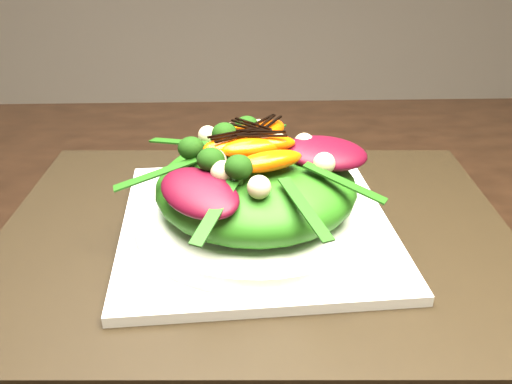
{
  "coord_description": "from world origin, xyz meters",
  "views": [
    {
      "loc": [
        -0.22,
        -0.43,
        1.05
      ],
      "look_at": [
        -0.2,
        0.04,
        0.8
      ],
      "focal_mm": 38.0,
      "sensor_mm": 36.0,
      "label": 1
    }
  ],
  "objects_px": {
    "placemat": "(256,231)",
    "lettuce_mound": "(256,186)",
    "orange_segment": "(249,144)",
    "salad_bowl": "(256,213)",
    "dining_table": "(460,265)",
    "plate_base": "(256,225)"
  },
  "relations": [
    {
      "from": "dining_table",
      "to": "plate_base",
      "type": "xyz_separation_m",
      "value": [
        -0.2,
        0.04,
        0.03
      ]
    },
    {
      "from": "placemat",
      "to": "salad_bowl",
      "type": "bearing_deg",
      "value": -36.87
    },
    {
      "from": "salad_bowl",
      "to": "lettuce_mound",
      "type": "bearing_deg",
      "value": 90.0
    },
    {
      "from": "dining_table",
      "to": "lettuce_mound",
      "type": "height_order",
      "value": "dining_table"
    },
    {
      "from": "dining_table",
      "to": "lettuce_mound",
      "type": "relative_size",
      "value": 8.11
    },
    {
      "from": "plate_base",
      "to": "salad_bowl",
      "type": "xyz_separation_m",
      "value": [
        0.0,
        -0.0,
        0.01
      ]
    },
    {
      "from": "placemat",
      "to": "lettuce_mound",
      "type": "distance_m",
      "value": 0.05
    },
    {
      "from": "orange_segment",
      "to": "salad_bowl",
      "type": "bearing_deg",
      "value": -47.23
    },
    {
      "from": "dining_table",
      "to": "lettuce_mound",
      "type": "bearing_deg",
      "value": 170.02
    },
    {
      "from": "placemat",
      "to": "lettuce_mound",
      "type": "bearing_deg",
      "value": -26.57
    },
    {
      "from": "salad_bowl",
      "to": "plate_base",
      "type": "bearing_deg",
      "value": 153.43
    },
    {
      "from": "dining_table",
      "to": "placemat",
      "type": "height_order",
      "value": "dining_table"
    },
    {
      "from": "lettuce_mound",
      "to": "plate_base",
      "type": "bearing_deg",
      "value": 165.96
    },
    {
      "from": "placemat",
      "to": "orange_segment",
      "type": "height_order",
      "value": "orange_segment"
    },
    {
      "from": "lettuce_mound",
      "to": "orange_segment",
      "type": "xyz_separation_m",
      "value": [
        -0.01,
        0.01,
        0.04
      ]
    },
    {
      "from": "lettuce_mound",
      "to": "orange_segment",
      "type": "height_order",
      "value": "orange_segment"
    },
    {
      "from": "dining_table",
      "to": "placemat",
      "type": "distance_m",
      "value": 0.21
    },
    {
      "from": "dining_table",
      "to": "salad_bowl",
      "type": "xyz_separation_m",
      "value": [
        -0.2,
        0.04,
        0.04
      ]
    },
    {
      "from": "dining_table",
      "to": "plate_base",
      "type": "relative_size",
      "value": 5.95
    },
    {
      "from": "lettuce_mound",
      "to": "orange_segment",
      "type": "relative_size",
      "value": 3.01
    },
    {
      "from": "placemat",
      "to": "orange_segment",
      "type": "distance_m",
      "value": 0.09
    },
    {
      "from": "plate_base",
      "to": "placemat",
      "type": "bearing_deg",
      "value": 90.0
    }
  ]
}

